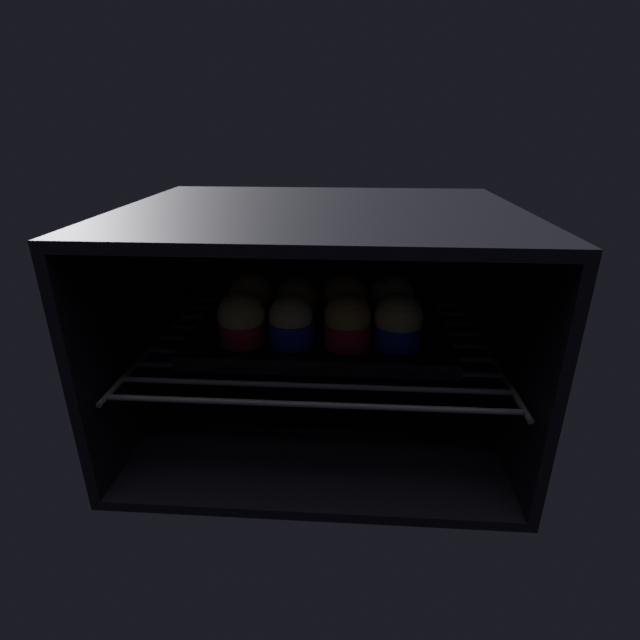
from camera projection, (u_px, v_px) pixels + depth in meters
oven_cavity at (322, 313)px, 81.44cm from camera, size 59.00×47.00×37.00cm
oven_rack at (320, 342)px, 78.82cm from camera, size 54.80×42.00×0.80cm
baking_tray at (320, 336)px, 78.53cm from camera, size 40.80×24.61×2.20cm
muffin_row0_col0 at (242, 320)px, 73.66cm from camera, size 7.35×7.35×8.29cm
muffin_row0_col1 at (291, 322)px, 73.30cm from camera, size 7.02×7.02×7.93cm
muffin_row0_col2 at (347, 322)px, 72.53cm from camera, size 7.06×7.06×8.42cm
muffin_row0_col3 at (398, 322)px, 72.62cm from camera, size 7.41×7.41×8.37cm
muffin_row1_col0 at (251, 300)px, 80.95cm from camera, size 7.17×7.17×8.73cm
muffin_row1_col1 at (296, 303)px, 80.96cm from camera, size 7.05×7.05×8.08cm
muffin_row1_col2 at (345, 301)px, 80.63cm from camera, size 7.12×7.12×8.64cm
muffin_row1_col3 at (392, 302)px, 80.13cm from camera, size 7.35×7.35×8.68cm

